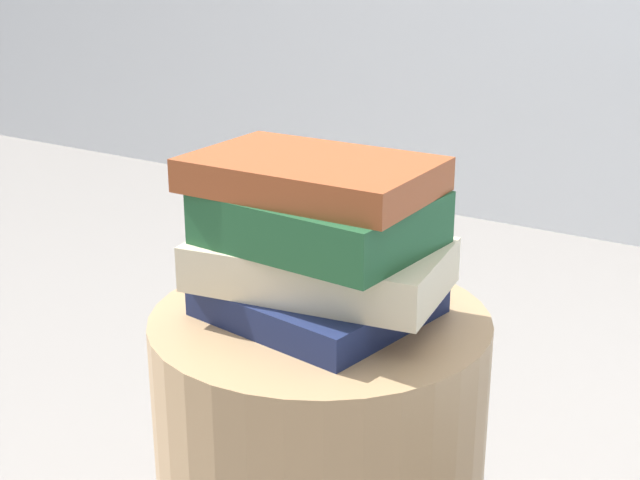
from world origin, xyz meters
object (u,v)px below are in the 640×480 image
at_px(book_rust, 312,175).
at_px(book_navy, 318,298).
at_px(book_cream, 318,263).
at_px(book_forest, 321,219).

bearing_deg(book_rust, book_navy, 58.19).
height_order(book_cream, book_rust, book_rust).
bearing_deg(book_rust, book_forest, -11.23).
relative_size(book_cream, book_forest, 1.18).
xyz_separation_m(book_cream, book_forest, (0.01, -0.01, 0.06)).
relative_size(book_navy, book_forest, 0.95).
relative_size(book_navy, book_cream, 0.81).
bearing_deg(book_forest, book_navy, 137.50).
distance_m(book_cream, book_rust, 0.10).
bearing_deg(book_rust, book_cream, 27.92).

